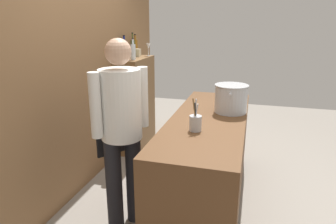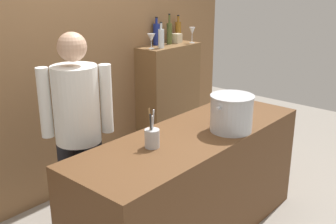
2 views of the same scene
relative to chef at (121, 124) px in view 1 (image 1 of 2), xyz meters
name	(u,v)px [view 1 (image 1 of 2)]	position (x,y,z in m)	size (l,w,h in m)	color
ground_plane	(205,199)	(0.57, -0.65, -0.96)	(8.00, 8.00, 0.00)	gray
brick_back_panel	(74,50)	(0.57, 0.75, 0.54)	(4.40, 0.10, 3.00)	olive
prep_counter	(207,160)	(0.57, -0.65, -0.51)	(2.10, 0.70, 0.90)	brown
bar_cabinet	(136,104)	(1.67, 0.54, -0.31)	(0.76, 0.32, 1.30)	brown
chef	(121,124)	(0.00, 0.00, 0.00)	(0.46, 0.41, 1.66)	black
stockpot_large	(231,99)	(0.80, -0.83, 0.08)	(0.39, 0.33, 0.28)	#B7BABF
utensil_crock	(195,122)	(0.18, -0.59, 0.01)	(0.10, 0.10, 0.28)	#B7BABF
wine_bottle_cobalt	(124,49)	(1.59, 0.65, 0.46)	(0.08, 0.08, 0.30)	navy
wine_bottle_clear	(133,52)	(1.47, 0.48, 0.44)	(0.06, 0.06, 0.27)	silver
wine_bottle_olive	(133,48)	(1.73, 0.58, 0.46)	(0.06, 0.06, 0.33)	#475123
wine_bottle_amber	(135,47)	(1.94, 0.63, 0.46)	(0.07, 0.07, 0.30)	#8C5919
wine_glass_short	(148,47)	(1.95, 0.44, 0.47)	(0.07, 0.07, 0.18)	silver
wine_glass_tall	(127,52)	(1.37, 0.52, 0.45)	(0.08, 0.08, 0.16)	silver
spice_tin_cream	(137,53)	(1.84, 0.57, 0.39)	(0.09, 0.09, 0.11)	beige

